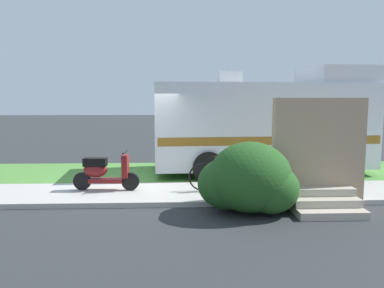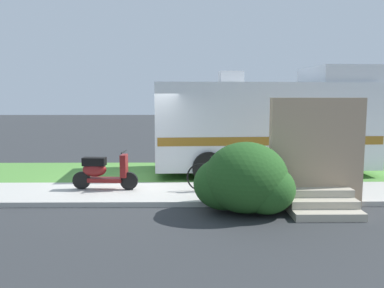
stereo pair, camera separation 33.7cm
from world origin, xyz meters
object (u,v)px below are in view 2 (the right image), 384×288
at_px(motorhome_rv, 265,124).
at_px(bicycle, 223,176).
at_px(scooter, 103,171).
at_px(bottle_green, 270,188).
at_px(pickup_truck_near, 304,131).

relative_size(motorhome_rv, bicycle, 3.81).
bearing_deg(bicycle, scooter, 175.39).
bearing_deg(scooter, bicycle, -4.61).
xyz_separation_m(bicycle, bottle_green, (1.15, -0.12, -0.27)).
distance_m(motorhome_rv, scooter, 5.28).
height_order(pickup_truck_near, bottle_green, pickup_truck_near).
height_order(bicycle, bottle_green, bicycle).
bearing_deg(pickup_truck_near, motorhome_rv, -119.31).
bearing_deg(motorhome_rv, bottle_green, -98.29).
height_order(motorhome_rv, bottle_green, motorhome_rv).
distance_m(pickup_truck_near, bottle_green, 8.07).
relative_size(bicycle, bottle_green, 6.54).
height_order(motorhome_rv, pickup_truck_near, motorhome_rv).
relative_size(motorhome_rv, pickup_truck_near, 1.21).
bearing_deg(bicycle, bottle_green, -6.05).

